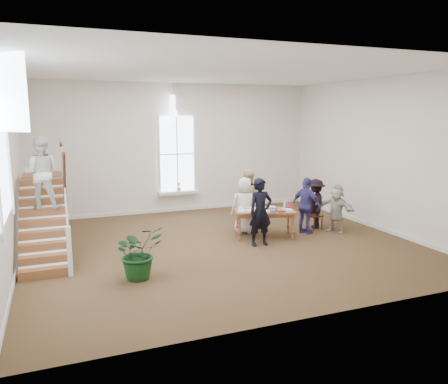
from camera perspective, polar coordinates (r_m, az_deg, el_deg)
name	(u,v)px	position (r m, az deg, el deg)	size (l,w,h in m)	color
ground	(222,245)	(11.73, -0.23, -6.91)	(10.00, 10.00, 0.00)	#49341C
room_shell	(178,200)	(15.69, -5.99, -1.08)	(10.49, 10.00, 10.00)	silver
staircase	(43,191)	(11.37, -22.58, 0.15)	(1.10, 4.10, 2.92)	brown
library_table	(264,213)	(12.33, 5.28, -2.71)	(1.86, 1.33, 0.85)	brown
police_officer	(261,212)	(11.52, 4.80, -2.63)	(0.66, 0.43, 1.80)	black
elderly_woman	(245,205)	(12.69, 2.72, -1.77)	(0.80, 0.52, 1.65)	silver
person_yellow	(247,199)	(13.24, 3.04, -0.89)	(0.89, 0.69, 1.82)	beige
woman_cluster_a	(306,206)	(12.86, 10.70, -1.77)	(0.96, 0.40, 1.65)	#3A3682
woman_cluster_b	(315,204)	(13.56, 11.84, -1.48)	(0.98, 0.56, 1.51)	black
woman_cluster_c	(336,208)	(13.22, 14.46, -2.09)	(1.32, 0.42, 1.42)	#B6AEA4
floor_plant	(139,252)	(9.46, -11.07, -7.71)	(1.03, 0.89, 1.14)	#123916
side_chair	(313,213)	(13.50, 11.54, -2.64)	(0.46, 0.46, 0.91)	black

